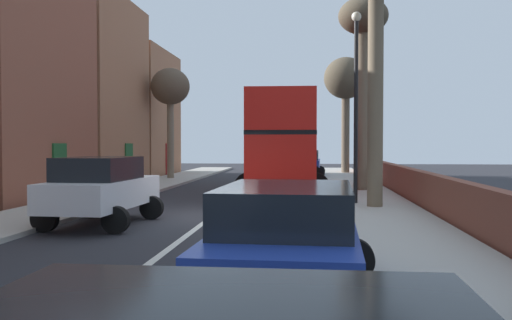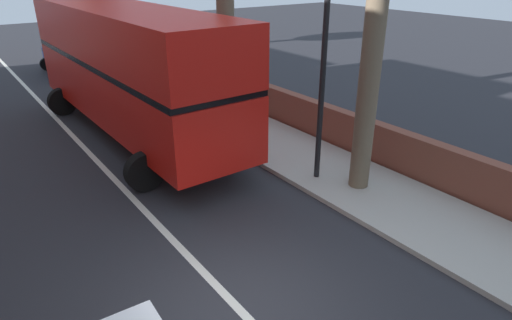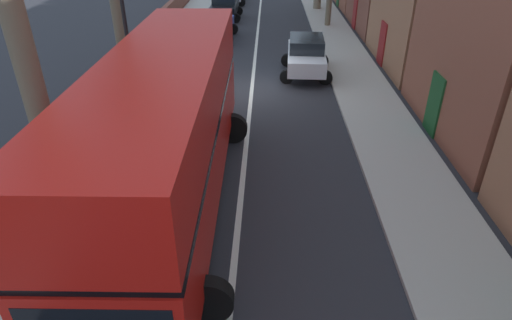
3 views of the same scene
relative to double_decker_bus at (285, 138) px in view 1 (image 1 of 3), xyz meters
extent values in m
plane|color=#28282D|center=(-1.70, -8.68, -2.35)|extent=(84.00, 84.00, 0.00)
cube|color=silver|center=(-1.70, -8.68, -2.35)|extent=(0.16, 54.00, 0.01)
cube|color=#B2ADA3|center=(-6.60, -8.68, -2.29)|extent=(2.60, 60.00, 0.12)
cube|color=#B2ADA3|center=(3.20, -8.68, -2.29)|extent=(2.60, 60.00, 0.12)
cube|color=brown|center=(-10.20, -4.68, 1.91)|extent=(4.00, 7.68, 8.53)
cube|color=#194C23|center=(-8.17, -4.68, -1.30)|extent=(0.08, 1.10, 2.10)
cube|color=#9E6647|center=(-10.20, 3.32, 2.40)|extent=(4.00, 7.68, 9.51)
cube|color=#194C23|center=(-8.17, 3.32, -1.30)|extent=(0.08, 1.10, 2.10)
cube|color=#9E6647|center=(-10.20, 11.32, 1.73)|extent=(4.00, 7.68, 8.17)
cube|color=maroon|center=(-8.17, 11.32, -1.30)|extent=(0.08, 1.10, 2.10)
cube|color=brown|center=(4.75, -8.68, -1.76)|extent=(0.36, 54.00, 1.18)
cube|color=red|center=(0.00, -0.01, -0.80)|extent=(2.63, 10.94, 1.70)
cube|color=black|center=(0.00, -0.01, 0.13)|extent=(2.66, 10.83, 0.16)
cube|color=red|center=(0.00, -0.01, 0.96)|extent=(2.63, 10.94, 1.50)
cube|color=black|center=(-0.07, 5.42, -0.72)|extent=(2.20, 0.09, 1.19)
cylinder|color=black|center=(-1.33, 3.68, -1.85)|extent=(1.00, 0.31, 1.00)
cylinder|color=black|center=(1.23, 3.72, -1.85)|extent=(1.00, 0.31, 1.00)
cylinder|color=black|center=(-1.23, -3.73, -1.85)|extent=(1.00, 0.31, 1.00)
cylinder|color=black|center=(1.33, -3.70, -1.85)|extent=(1.00, 0.31, 1.00)
cube|color=#1E389E|center=(0.80, -17.39, -1.60)|extent=(1.91, 4.54, 0.55)
cube|color=black|center=(0.79, -17.61, -1.06)|extent=(1.69, 2.52, 0.53)
cylinder|color=black|center=(-0.02, -15.96, -2.03)|extent=(0.65, 0.25, 0.64)
cylinder|color=black|center=(1.74, -16.04, -2.03)|extent=(0.65, 0.25, 0.64)
cylinder|color=black|center=(-0.14, -18.73, -2.03)|extent=(0.65, 0.25, 0.64)
cylinder|color=black|center=(1.62, -18.81, -2.03)|extent=(0.65, 0.25, 0.64)
cube|color=silver|center=(-4.20, -10.82, -1.53)|extent=(1.90, 4.17, 0.69)
cube|color=black|center=(-4.21, -11.02, -0.89)|extent=(1.67, 2.33, 0.57)
cylinder|color=black|center=(-5.02, -9.51, -2.03)|extent=(0.65, 0.25, 0.64)
cylinder|color=black|center=(-3.27, -9.59, -2.03)|extent=(0.65, 0.25, 0.64)
cylinder|color=black|center=(-5.13, -12.05, -2.03)|extent=(0.65, 0.25, 0.64)
cylinder|color=black|center=(-3.38, -12.13, -2.03)|extent=(0.65, 0.25, 0.64)
cube|color=#1E389E|center=(0.80, 10.51, -1.57)|extent=(1.96, 4.23, 0.61)
cube|color=black|center=(0.79, 10.30, -0.97)|extent=(1.75, 2.35, 0.58)
cylinder|color=black|center=(-0.08, 11.83, -2.03)|extent=(0.65, 0.24, 0.64)
cylinder|color=black|center=(1.78, 11.77, -2.03)|extent=(0.65, 0.24, 0.64)
cylinder|color=black|center=(-0.18, 9.25, -2.03)|extent=(0.65, 0.24, 0.64)
cylinder|color=black|center=(1.68, 9.18, -2.03)|extent=(0.65, 0.24, 0.64)
cylinder|color=brown|center=(3.12, -6.85, 1.42)|extent=(0.49, 0.49, 7.31)
cylinder|color=brown|center=(3.52, 13.83, 0.68)|extent=(0.55, 0.55, 5.84)
ellipsoid|color=#4C4233|center=(3.52, 13.83, 4.19)|extent=(2.96, 2.96, 2.82)
cylinder|color=#7A6B56|center=(-6.86, 6.79, 0.16)|extent=(0.39, 0.39, 4.80)
ellipsoid|color=brown|center=(-6.86, 6.79, 3.01)|extent=(2.22, 2.22, 2.08)
cylinder|color=brown|center=(3.33, -0.45, 1.25)|extent=(0.59, 0.59, 6.97)
ellipsoid|color=#4C4233|center=(3.33, -0.45, 5.15)|extent=(2.11, 2.11, 1.56)
cylinder|color=black|center=(2.60, -5.88, 0.77)|extent=(0.14, 0.14, 6.00)
sphere|color=silver|center=(2.60, -5.88, 3.92)|extent=(0.32, 0.32, 0.32)
camera|label=1|loc=(1.06, -24.59, -0.27)|focal=39.17mm
camera|label=2|loc=(-4.80, -13.35, 2.95)|focal=30.99mm
camera|label=3|loc=(-2.39, 9.37, 4.47)|focal=30.26mm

